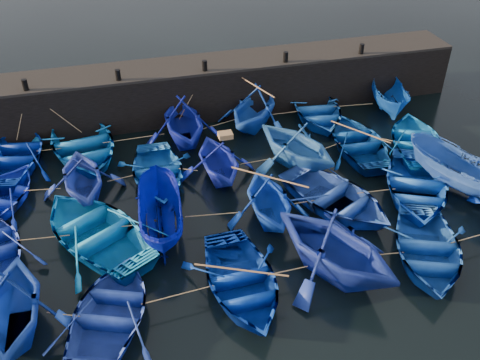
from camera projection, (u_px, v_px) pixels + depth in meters
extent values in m
plane|color=black|center=(263.00, 246.00, 19.08)|extent=(120.00, 120.00, 0.00)
cube|color=black|center=(202.00, 89.00, 26.62)|extent=(26.00, 2.50, 2.50)
cube|color=black|center=(201.00, 64.00, 25.86)|extent=(26.00, 2.50, 0.12)
cylinder|color=black|center=(25.00, 85.00, 23.28)|extent=(0.24, 0.24, 0.50)
cylinder|color=black|center=(118.00, 75.00, 24.13)|extent=(0.24, 0.24, 0.50)
cylinder|color=black|center=(205.00, 66.00, 24.97)|extent=(0.24, 0.24, 0.50)
cylinder|color=black|center=(286.00, 57.00, 25.81)|extent=(0.24, 0.24, 0.50)
cylinder|color=black|center=(362.00, 49.00, 26.65)|extent=(0.24, 0.24, 0.50)
imported|color=navy|center=(15.00, 155.00, 23.04)|extent=(4.46, 5.60, 1.04)
imported|color=#0C5AB2|center=(82.00, 145.00, 23.56)|extent=(4.99, 6.33, 1.19)
imported|color=#0E1B95|center=(183.00, 120.00, 24.27)|extent=(3.69, 4.27, 2.24)
imported|color=blue|center=(254.00, 107.00, 25.42)|extent=(5.37, 5.44, 2.17)
imported|color=#144DA3|center=(317.00, 110.00, 26.42)|extent=(3.98, 5.15, 0.99)
imported|color=#0B45AC|center=(390.00, 97.00, 26.89)|extent=(2.57, 4.35, 1.58)
imported|color=#132CCF|center=(0.00, 197.00, 20.73)|extent=(4.72, 5.22, 0.89)
imported|color=#203796|center=(82.00, 176.00, 20.92)|extent=(3.63, 4.10, 2.00)
imported|color=#1052B0|center=(157.00, 173.00, 21.98)|extent=(3.33, 4.57, 0.93)
imported|color=#1523A5|center=(219.00, 159.00, 21.94)|extent=(3.42, 3.90, 1.95)
imported|color=blue|center=(297.00, 143.00, 22.65)|extent=(5.16, 5.43, 2.23)
imported|color=navy|center=(359.00, 142.00, 24.00)|extent=(3.61, 4.84, 0.96)
imported|color=blue|center=(417.00, 141.00, 24.04)|extent=(4.85, 5.64, 0.98)
imported|color=blue|center=(96.00, 230.00, 18.91)|extent=(6.15, 6.71, 1.14)
imported|color=#00097F|center=(160.00, 215.00, 19.21)|extent=(1.98, 4.39, 1.65)
imported|color=blue|center=(268.00, 199.00, 19.74)|extent=(3.28, 3.78, 1.94)
imported|color=#1E4196|center=(336.00, 198.00, 20.57)|extent=(5.41, 5.99, 1.02)
imported|color=blue|center=(416.00, 186.00, 21.16)|extent=(5.44, 6.16, 1.06)
imported|color=#204B96|center=(457.00, 172.00, 21.32)|extent=(3.63, 4.85, 1.77)
imported|color=#113595|center=(10.00, 306.00, 15.41)|extent=(3.69, 4.25, 2.20)
imported|color=#213C9F|center=(111.00, 312.00, 16.02)|extent=(4.67, 5.40, 0.94)
imported|color=navy|center=(241.00, 282.00, 17.02)|extent=(3.47, 4.76, 0.97)
imported|color=navy|center=(335.00, 246.00, 17.26)|extent=(5.94, 6.19, 2.51)
imported|color=blue|center=(427.00, 249.00, 18.25)|extent=(4.87, 5.62, 0.98)
cube|color=olive|center=(225.00, 135.00, 21.37)|extent=(0.57, 0.44, 0.22)
cylinder|color=tan|center=(49.00, 150.00, 23.31)|extent=(1.04, 0.09, 0.04)
cylinder|color=tan|center=(134.00, 138.00, 24.09)|extent=(2.75, 0.11, 0.04)
cylinder|color=tan|center=(220.00, 124.00, 25.16)|extent=(1.73, 0.52, 0.04)
cylinder|color=tan|center=(286.00, 113.00, 26.06)|extent=(1.44, 0.06, 0.04)
cylinder|color=tan|center=(353.00, 105.00, 26.71)|extent=(2.01, 0.23, 0.04)
cylinder|color=tan|center=(42.00, 190.00, 20.93)|extent=(1.40, 0.25, 0.04)
cylinder|color=tan|center=(121.00, 178.00, 21.56)|extent=(1.14, 0.21, 0.04)
cylinder|color=tan|center=(188.00, 170.00, 22.06)|extent=(0.74, 0.39, 0.04)
cylinder|color=tan|center=(258.00, 161.00, 22.58)|extent=(1.63, 0.13, 0.04)
cylinder|color=tan|center=(328.00, 147.00, 23.47)|extent=(1.35, 0.44, 0.04)
cylinder|color=tan|center=(388.00, 140.00, 23.98)|extent=(0.77, 0.65, 0.04)
cylinder|color=tan|center=(44.00, 238.00, 18.62)|extent=(1.77, 0.22, 0.04)
cylinder|color=tan|center=(129.00, 226.00, 19.15)|extent=(0.49, 0.08, 0.04)
cylinder|color=tan|center=(215.00, 214.00, 19.67)|extent=(2.21, 0.33, 0.04)
cylinder|color=tan|center=(303.00, 202.00, 20.26)|extent=(0.94, 0.05, 0.04)
cylinder|color=tan|center=(377.00, 191.00, 20.85)|extent=(1.56, 0.16, 0.04)
cylinder|color=tan|center=(436.00, 182.00, 21.33)|extent=(0.11, 0.06, 0.04)
cylinder|color=tan|center=(63.00, 314.00, 15.85)|extent=(0.97, 0.45, 0.04)
cylinder|color=tan|center=(178.00, 295.00, 16.48)|extent=(2.29, 0.22, 0.04)
cylinder|color=tan|center=(288.00, 271.00, 17.33)|extent=(1.37, 0.06, 0.04)
cylinder|color=tan|center=(381.00, 254.00, 17.94)|extent=(1.58, 0.25, 0.04)
cylinder|color=tan|center=(476.00, 236.00, 18.70)|extent=(2.15, 0.23, 0.04)
cylinder|color=tan|center=(21.00, 116.00, 23.66)|extent=(0.89, 0.56, 2.09)
cylinder|color=tan|center=(55.00, 112.00, 23.94)|extent=(2.03, 0.61, 2.10)
cylinder|color=tan|center=(192.00, 96.00, 25.29)|extent=(1.49, 0.53, 2.09)
cylinder|color=tan|center=(266.00, 84.00, 26.27)|extent=(1.96, 0.04, 2.09)
cylinder|color=tan|center=(298.00, 81.00, 26.61)|extent=(1.34, 0.06, 2.09)
cylinder|color=tan|center=(370.00, 73.00, 27.35)|extent=(1.15, 0.27, 2.09)
cylinder|color=#99724C|center=(255.00, 86.00, 24.77)|extent=(1.08, 2.84, 0.06)
cylinder|color=#99724C|center=(360.00, 132.00, 23.70)|extent=(1.77, 2.49, 0.06)
cylinder|color=#99724C|center=(269.00, 177.00, 19.16)|extent=(2.34, 1.97, 0.06)
cylinder|color=#99724C|center=(241.00, 270.00, 16.72)|extent=(2.74, 1.32, 0.06)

